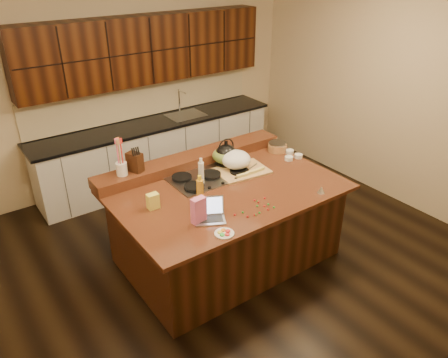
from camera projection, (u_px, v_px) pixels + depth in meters
room at (227, 151)px, 4.45m from camera, size 5.52×5.02×2.72m
island at (227, 223)px, 4.87m from camera, size 2.40×1.60×0.92m
back_ledge at (192, 159)px, 5.13m from camera, size 2.40×0.30×0.12m
cooktop at (211, 176)px, 4.86m from camera, size 0.92×0.52×0.05m
back_counter at (154, 118)px, 6.38m from camera, size 3.70×0.66×2.40m
kettle at (226, 154)px, 5.05m from camera, size 0.28×0.28×0.22m
green_bowl at (226, 155)px, 5.06m from camera, size 0.39×0.39×0.18m
laptop at (210, 213)px, 4.10m from camera, size 0.35×0.33×0.20m
oil_bottle at (200, 192)px, 4.29m from camera, size 0.09×0.09×0.27m
vinegar_bottle at (201, 173)px, 4.68m from camera, size 0.08×0.08×0.25m
wooden_tray at (238, 162)px, 4.97m from camera, size 0.62×0.49×0.23m
ramekin_a at (298, 156)px, 5.31m from camera, size 0.13×0.13×0.04m
ramekin_b at (290, 152)px, 5.42m from camera, size 0.13×0.13×0.04m
ramekin_c at (289, 158)px, 5.25m from camera, size 0.13×0.13×0.04m
strainer_bowl at (277, 147)px, 5.48m from camera, size 0.30×0.30×0.09m
kitchen_timer at (321, 190)px, 4.54m from camera, size 0.10×0.10×0.07m
pink_bag at (199, 210)px, 4.01m from camera, size 0.14×0.09×0.26m
candy_plate at (224, 233)px, 3.89m from camera, size 0.20×0.20×0.01m
package_box at (153, 201)px, 4.25m from camera, size 0.11×0.08×0.16m
utensil_crock at (122, 169)px, 4.62m from camera, size 0.13×0.13×0.14m
knife_block at (135, 162)px, 4.69m from camera, size 0.16×0.20×0.21m
gumdrop_0 at (268, 209)px, 4.24m from camera, size 0.02×0.02×0.02m
gumdrop_1 at (274, 207)px, 4.28m from camera, size 0.02×0.02×0.02m
gumdrop_2 at (235, 215)px, 4.16m from camera, size 0.02×0.02×0.02m
gumdrop_3 at (243, 212)px, 4.20m from camera, size 0.02×0.02×0.02m
gumdrop_4 at (265, 198)px, 4.44m from camera, size 0.02×0.02×0.02m
gumdrop_5 at (268, 204)px, 4.33m from camera, size 0.02×0.02×0.02m
gumdrop_6 at (264, 206)px, 4.30m from camera, size 0.02×0.02×0.02m
gumdrop_7 at (255, 215)px, 4.16m from camera, size 0.02×0.02×0.02m
gumdrop_8 at (255, 215)px, 4.16m from camera, size 0.02×0.02×0.02m
gumdrop_9 at (257, 206)px, 4.30m from camera, size 0.02×0.02×0.02m
gumdrop_10 at (248, 217)px, 4.13m from camera, size 0.02×0.02×0.02m
gumdrop_11 at (259, 213)px, 4.19m from camera, size 0.02×0.02×0.02m
gumdrop_12 at (258, 202)px, 4.37m from camera, size 0.02×0.02×0.02m
gumdrop_13 at (258, 202)px, 4.38m from camera, size 0.02×0.02×0.02m
gumdrop_14 at (255, 200)px, 4.40m from camera, size 0.02×0.02×0.02m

